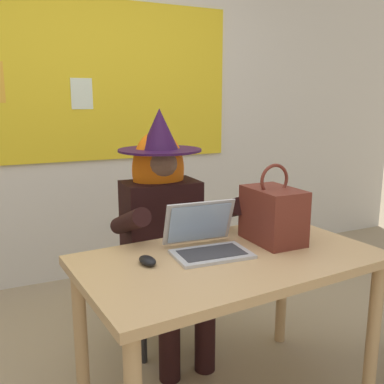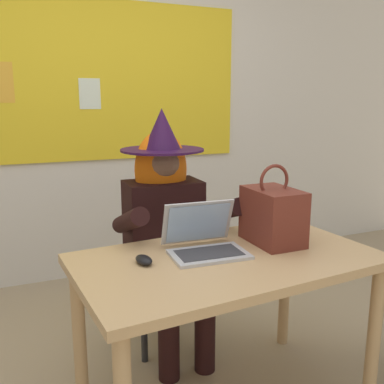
{
  "view_description": "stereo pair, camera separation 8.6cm",
  "coord_description": "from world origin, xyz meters",
  "px_view_note": "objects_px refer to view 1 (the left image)",
  "views": [
    {
      "loc": [
        -0.69,
        -1.48,
        1.41
      ],
      "look_at": [
        0.2,
        0.4,
        0.97
      ],
      "focal_mm": 40.59,
      "sensor_mm": 36.0,
      "label": 1
    },
    {
      "loc": [
        -0.61,
        -1.51,
        1.41
      ],
      "look_at": [
        0.2,
        0.4,
        0.97
      ],
      "focal_mm": 40.59,
      "sensor_mm": 36.0,
      "label": 2
    }
  ],
  "objects_px": {
    "chair_at_desk": "(159,257)",
    "computer_mouse": "(147,261)",
    "laptop": "(207,241)",
    "desk_main": "(230,276)",
    "person_costumed": "(165,217)",
    "handbag": "(273,214)"
  },
  "relations": [
    {
      "from": "desk_main",
      "to": "person_costumed",
      "type": "bearing_deg",
      "value": 95.97
    },
    {
      "from": "chair_at_desk",
      "to": "laptop",
      "type": "bearing_deg",
      "value": 2.55
    },
    {
      "from": "chair_at_desk",
      "to": "person_costumed",
      "type": "bearing_deg",
      "value": 0.56
    },
    {
      "from": "desk_main",
      "to": "computer_mouse",
      "type": "relative_size",
      "value": 13.07
    },
    {
      "from": "desk_main",
      "to": "laptop",
      "type": "distance_m",
      "value": 0.19
    },
    {
      "from": "person_costumed",
      "to": "computer_mouse",
      "type": "xyz_separation_m",
      "value": [
        -0.3,
        -0.55,
        -0.02
      ]
    },
    {
      "from": "person_costumed",
      "to": "laptop",
      "type": "height_order",
      "value": "person_costumed"
    },
    {
      "from": "chair_at_desk",
      "to": "computer_mouse",
      "type": "distance_m",
      "value": 0.79
    },
    {
      "from": "desk_main",
      "to": "laptop",
      "type": "height_order",
      "value": "laptop"
    },
    {
      "from": "desk_main",
      "to": "handbag",
      "type": "xyz_separation_m",
      "value": [
        0.28,
        0.09,
        0.23
      ]
    },
    {
      "from": "laptop",
      "to": "computer_mouse",
      "type": "xyz_separation_m",
      "value": [
        -0.29,
        -0.03,
        -0.03
      ]
    },
    {
      "from": "chair_at_desk",
      "to": "computer_mouse",
      "type": "height_order",
      "value": "chair_at_desk"
    },
    {
      "from": "desk_main",
      "to": "computer_mouse",
      "type": "bearing_deg",
      "value": 170.93
    },
    {
      "from": "chair_at_desk",
      "to": "handbag",
      "type": "bearing_deg",
      "value": 31.37
    },
    {
      "from": "computer_mouse",
      "to": "handbag",
      "type": "distance_m",
      "value": 0.66
    },
    {
      "from": "desk_main",
      "to": "handbag",
      "type": "height_order",
      "value": "handbag"
    },
    {
      "from": "laptop",
      "to": "handbag",
      "type": "distance_m",
      "value": 0.36
    },
    {
      "from": "person_costumed",
      "to": "handbag",
      "type": "relative_size",
      "value": 3.62
    },
    {
      "from": "laptop",
      "to": "computer_mouse",
      "type": "bearing_deg",
      "value": -170.07
    },
    {
      "from": "chair_at_desk",
      "to": "computer_mouse",
      "type": "xyz_separation_m",
      "value": [
        -0.31,
        -0.68,
        0.26
      ]
    },
    {
      "from": "chair_at_desk",
      "to": "laptop",
      "type": "distance_m",
      "value": 0.71
    },
    {
      "from": "desk_main",
      "to": "computer_mouse",
      "type": "height_order",
      "value": "computer_mouse"
    }
  ]
}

